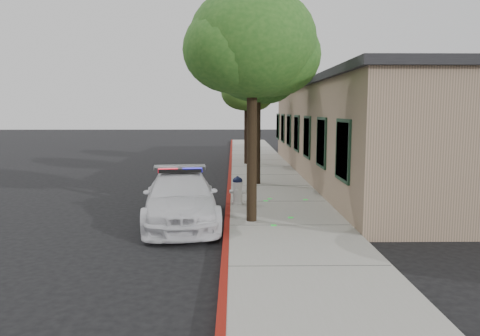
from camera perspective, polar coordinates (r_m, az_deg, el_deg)
name	(u,v)px	position (r m, az deg, el deg)	size (l,w,h in m)	color
ground	(224,231)	(11.49, -1.97, -7.95)	(120.00, 120.00, 0.00)	black
sidewalk	(277,204)	(14.45, 4.65, -4.48)	(3.20, 60.00, 0.15)	gray
red_curb	(228,204)	(14.39, -1.49, -4.49)	(0.14, 60.00, 0.16)	maroon
clapboard_building	(379,130)	(21.12, 17.06, 4.56)	(7.30, 20.89, 4.24)	tan
police_car	(181,198)	(12.29, -7.48, -3.72)	(2.48, 4.89, 1.48)	white
fire_hydrant	(237,190)	(13.93, -0.32, -2.79)	(0.49, 0.43, 0.86)	white
street_tree_near	(252,48)	(11.67, 1.58, 14.90)	(3.48, 3.23, 5.92)	black
street_tree_mid	(258,73)	(17.71, 2.26, 11.88)	(3.09, 3.00, 5.68)	black
street_tree_far	(247,91)	(24.27, 0.90, 9.63)	(2.83, 2.73, 5.13)	black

